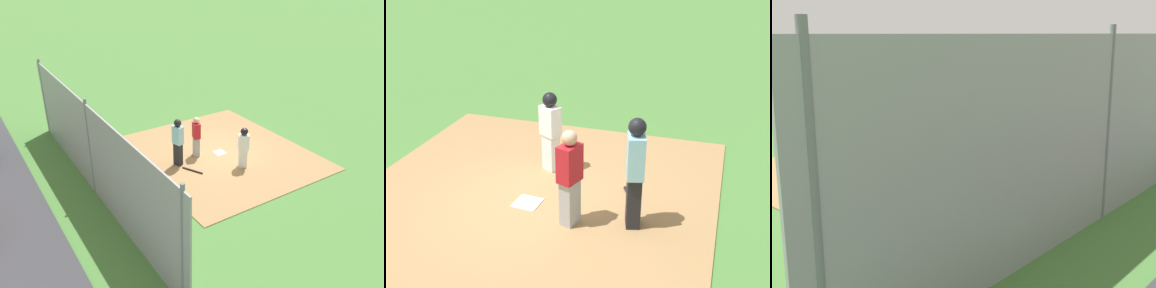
{
  "view_description": "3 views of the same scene",
  "coord_description": "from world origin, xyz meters",
  "views": [
    {
      "loc": [
        11.3,
        -8.57,
        7.45
      ],
      "look_at": [
        -0.09,
        -1.26,
        0.73
      ],
      "focal_mm": 37.08,
      "sensor_mm": 36.0,
      "label": 1
    },
    {
      "loc": [
        -6.71,
        -3.07,
        4.5
      ],
      "look_at": [
        0.81,
        -0.67,
        0.91
      ],
      "focal_mm": 45.62,
      "sensor_mm": 36.0,
      "label": 2
    },
    {
      "loc": [
        -7.86,
        -8.74,
        3.2
      ],
      "look_at": [
        0.85,
        -1.23,
        0.61
      ],
      "focal_mm": 45.94,
      "sensor_mm": 36.0,
      "label": 3
    }
  ],
  "objects": [
    {
      "name": "baseball_bat",
      "position": [
        0.63,
        -1.71,
        0.06
      ],
      "size": [
        0.79,
        0.43,
        0.06
      ],
      "primitive_type": "cylinder",
      "rotation": [
        0.0,
        1.57,
        3.6
      ],
      "color": "black",
      "rests_on": "dirt_infield"
    },
    {
      "name": "catcher",
      "position": [
        -0.35,
        -0.9,
        0.88
      ],
      "size": [
        0.44,
        0.37,
        1.64
      ],
      "rotation": [
        0.0,
        0.0,
        1.25
      ],
      "color": "#9E9EA3",
      "rests_on": "dirt_infield"
    },
    {
      "name": "dirt_infield",
      "position": [
        0.0,
        0.0,
        0.01
      ],
      "size": [
        7.2,
        6.4,
        0.03
      ],
      "primitive_type": "cube",
      "color": "#9E774C",
      "rests_on": "ground_plane"
    },
    {
      "name": "umpire",
      "position": [
        -0.1,
        -1.88,
        1.02
      ],
      "size": [
        0.44,
        0.35,
        1.86
      ],
      "rotation": [
        0.0,
        0.0,
        1.84
      ],
      "color": "black",
      "rests_on": "dirt_infield"
    },
    {
      "name": "backstop_fence",
      "position": [
        0.0,
        -5.2,
        1.6
      ],
      "size": [
        12.0,
        0.1,
        3.35
      ],
      "color": "#93999E",
      "rests_on": "ground_plane"
    },
    {
      "name": "home_plate",
      "position": [
        0.0,
        0.0,
        0.04
      ],
      "size": [
        0.47,
        0.47,
        0.02
      ],
      "primitive_type": "cube",
      "rotation": [
        0.0,
        0.0,
        -0.06
      ],
      "color": "white",
      "rests_on": "dirt_infield"
    },
    {
      "name": "runner",
      "position": [
        1.36,
        0.06,
        0.93
      ],
      "size": [
        0.41,
        0.46,
        1.6
      ],
      "rotation": [
        0.0,
        0.0,
        2.62
      ],
      "color": "silver",
      "rests_on": "dirt_infield"
    },
    {
      "name": "ground_plane",
      "position": [
        0.0,
        0.0,
        0.0
      ],
      "size": [
        140.0,
        140.0,
        0.0
      ],
      "primitive_type": "plane",
      "color": "#477A38"
    }
  ]
}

